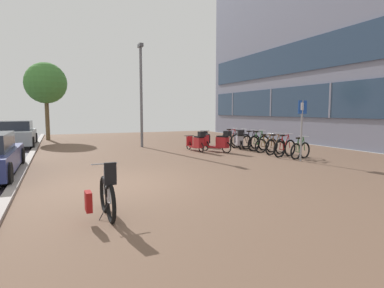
{
  "coord_description": "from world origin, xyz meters",
  "views": [
    {
      "loc": [
        -1.34,
        -8.33,
        1.91
      ],
      "look_at": [
        2.07,
        -0.3,
        1.01
      ],
      "focal_mm": 29.86,
      "sensor_mm": 36.0,
      "label": 1
    }
  ],
  "objects_px": {
    "bicycle_rack_02": "(275,147)",
    "scooter_mid": "(219,142)",
    "bicycle_rack_06": "(241,141)",
    "scooter_far": "(239,140)",
    "scooter_extra": "(197,142)",
    "bicycle_rack_05": "(251,142)",
    "lamp_post": "(141,90)",
    "street_tree": "(46,83)",
    "bicycle_rack_03": "(266,145)",
    "bicycle_rack_07": "(232,140)",
    "bicycle_foreground": "(106,196)",
    "bicycle_rack_00": "(300,150)",
    "bicycle_rack_04": "(259,143)",
    "parking_sign": "(302,124)",
    "bicycle_rack_01": "(285,148)",
    "parked_car_far": "(16,134)",
    "scooter_near": "(206,139)"
  },
  "relations": [
    {
      "from": "bicycle_rack_04",
      "to": "bicycle_rack_06",
      "type": "height_order",
      "value": "bicycle_rack_04"
    },
    {
      "from": "bicycle_rack_00",
      "to": "parking_sign",
      "type": "xyz_separation_m",
      "value": [
        -0.48,
        -0.56,
        1.11
      ]
    },
    {
      "from": "street_tree",
      "to": "scooter_mid",
      "type": "bearing_deg",
      "value": -53.04
    },
    {
      "from": "bicycle_rack_07",
      "to": "scooter_mid",
      "type": "height_order",
      "value": "scooter_mid"
    },
    {
      "from": "bicycle_rack_01",
      "to": "bicycle_rack_07",
      "type": "distance_m",
      "value": 4.38
    },
    {
      "from": "bicycle_rack_03",
      "to": "bicycle_rack_07",
      "type": "bearing_deg",
      "value": 93.38
    },
    {
      "from": "lamp_post",
      "to": "street_tree",
      "type": "height_order",
      "value": "lamp_post"
    },
    {
      "from": "bicycle_foreground",
      "to": "bicycle_rack_05",
      "type": "relative_size",
      "value": 1.02
    },
    {
      "from": "scooter_near",
      "to": "parking_sign",
      "type": "distance_m",
      "value": 6.13
    },
    {
      "from": "bicycle_rack_01",
      "to": "lamp_post",
      "type": "relative_size",
      "value": 0.26
    },
    {
      "from": "scooter_far",
      "to": "lamp_post",
      "type": "relative_size",
      "value": 0.31
    },
    {
      "from": "bicycle_rack_00",
      "to": "parked_car_far",
      "type": "relative_size",
      "value": 0.32
    },
    {
      "from": "bicycle_foreground",
      "to": "scooter_near",
      "type": "xyz_separation_m",
      "value": [
        6.62,
        9.65,
        0.0
      ]
    },
    {
      "from": "bicycle_foreground",
      "to": "scooter_far",
      "type": "distance_m",
      "value": 11.3
    },
    {
      "from": "bicycle_rack_00",
      "to": "street_tree",
      "type": "xyz_separation_m",
      "value": [
        -9.59,
        13.14,
        3.39
      ]
    },
    {
      "from": "bicycle_rack_05",
      "to": "bicycle_rack_06",
      "type": "bearing_deg",
      "value": 102.08
    },
    {
      "from": "bicycle_rack_00",
      "to": "bicycle_rack_02",
      "type": "height_order",
      "value": "bicycle_rack_02"
    },
    {
      "from": "bicycle_rack_07",
      "to": "bicycle_rack_03",
      "type": "bearing_deg",
      "value": -86.62
    },
    {
      "from": "scooter_far",
      "to": "street_tree",
      "type": "xyz_separation_m",
      "value": [
        -9.1,
        9.23,
        3.27
      ]
    },
    {
      "from": "lamp_post",
      "to": "bicycle_rack_06",
      "type": "bearing_deg",
      "value": -24.98
    },
    {
      "from": "bicycle_rack_05",
      "to": "bicycle_rack_01",
      "type": "bearing_deg",
      "value": -94.61
    },
    {
      "from": "bicycle_rack_07",
      "to": "street_tree",
      "type": "relative_size",
      "value": 0.27
    },
    {
      "from": "scooter_far",
      "to": "street_tree",
      "type": "bearing_deg",
      "value": 134.58
    },
    {
      "from": "bicycle_rack_00",
      "to": "bicycle_rack_06",
      "type": "relative_size",
      "value": 0.9
    },
    {
      "from": "bicycle_rack_04",
      "to": "scooter_extra",
      "type": "distance_m",
      "value": 3.04
    },
    {
      "from": "bicycle_foreground",
      "to": "bicycle_rack_05",
      "type": "distance_m",
      "value": 11.49
    },
    {
      "from": "bicycle_foreground",
      "to": "scooter_far",
      "type": "relative_size",
      "value": 0.83
    },
    {
      "from": "lamp_post",
      "to": "street_tree",
      "type": "bearing_deg",
      "value": 125.79
    },
    {
      "from": "bicycle_rack_06",
      "to": "scooter_far",
      "type": "height_order",
      "value": "scooter_far"
    },
    {
      "from": "bicycle_rack_02",
      "to": "scooter_mid",
      "type": "distance_m",
      "value": 2.55
    },
    {
      "from": "bicycle_rack_01",
      "to": "street_tree",
      "type": "bearing_deg",
      "value": 127.15
    },
    {
      "from": "bicycle_rack_03",
      "to": "lamp_post",
      "type": "relative_size",
      "value": 0.24
    },
    {
      "from": "bicycle_rack_00",
      "to": "bicycle_rack_05",
      "type": "xyz_separation_m",
      "value": [
        0.05,
        3.65,
        0.02
      ]
    },
    {
      "from": "bicycle_rack_03",
      "to": "parking_sign",
      "type": "xyz_separation_m",
      "value": [
        -0.42,
        -2.75,
        1.11
      ]
    },
    {
      "from": "bicycle_rack_02",
      "to": "bicycle_foreground",
      "type": "bearing_deg",
      "value": -144.88
    },
    {
      "from": "bicycle_rack_07",
      "to": "bicycle_rack_04",
      "type": "bearing_deg",
      "value": -83.5
    },
    {
      "from": "bicycle_rack_04",
      "to": "bicycle_rack_05",
      "type": "relative_size",
      "value": 1.04
    },
    {
      "from": "bicycle_rack_07",
      "to": "scooter_extra",
      "type": "distance_m",
      "value": 3.01
    },
    {
      "from": "scooter_mid",
      "to": "scooter_far",
      "type": "relative_size",
      "value": 1.01
    },
    {
      "from": "bicycle_rack_04",
      "to": "bicycle_rack_07",
      "type": "distance_m",
      "value": 2.2
    },
    {
      "from": "bicycle_rack_06",
      "to": "scooter_extra",
      "type": "distance_m",
      "value": 2.88
    },
    {
      "from": "bicycle_rack_03",
      "to": "bicycle_rack_06",
      "type": "xyz_separation_m",
      "value": [
        -0.05,
        2.19,
        0.03
      ]
    },
    {
      "from": "bicycle_rack_01",
      "to": "parked_car_far",
      "type": "bearing_deg",
      "value": 141.26
    },
    {
      "from": "bicycle_foreground",
      "to": "bicycle_rack_04",
      "type": "distance_m",
      "value": 10.98
    },
    {
      "from": "bicycle_rack_00",
      "to": "bicycle_rack_04",
      "type": "height_order",
      "value": "bicycle_rack_04"
    },
    {
      "from": "scooter_near",
      "to": "scooter_extra",
      "type": "bearing_deg",
      "value": -127.58
    },
    {
      "from": "bicycle_rack_06",
      "to": "scooter_extra",
      "type": "xyz_separation_m",
      "value": [
        -2.8,
        -0.65,
        0.09
      ]
    },
    {
      "from": "bicycle_rack_00",
      "to": "bicycle_rack_07",
      "type": "bearing_deg",
      "value": 92.58
    },
    {
      "from": "scooter_extra",
      "to": "lamp_post",
      "type": "distance_m",
      "value": 4.32
    },
    {
      "from": "lamp_post",
      "to": "bicycle_rack_05",
      "type": "bearing_deg",
      "value": -30.94
    }
  ]
}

